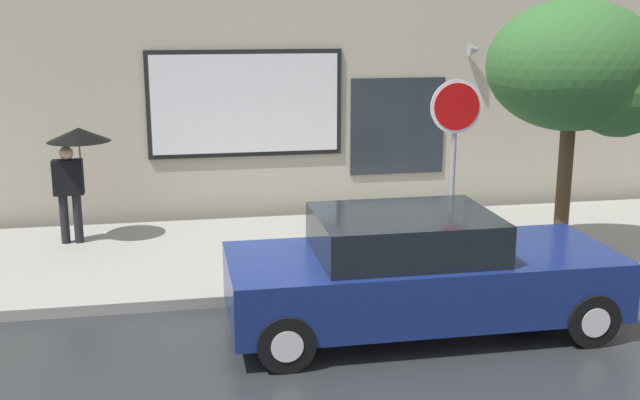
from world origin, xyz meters
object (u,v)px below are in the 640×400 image
object	(u,v)px
parked_car	(418,273)
pedestrian_with_umbrella	(75,152)
street_tree	(582,71)
stop_sign	(455,136)
fire_hydrant	(342,244)

from	to	relation	value
parked_car	pedestrian_with_umbrella	world-z (taller)	pedestrian_with_umbrella
pedestrian_with_umbrella	street_tree	distance (m)	7.75
parked_car	pedestrian_with_umbrella	distance (m)	6.03
stop_sign	pedestrian_with_umbrella	bearing A→B (deg)	157.34
pedestrian_with_umbrella	stop_sign	xyz separation A→B (m)	(5.43, -2.27, 0.44)
parked_car	stop_sign	world-z (taller)	stop_sign
street_tree	stop_sign	world-z (taller)	street_tree
parked_car	street_tree	size ratio (longest dim) A/B	1.22
fire_hydrant	stop_sign	size ratio (longest dim) A/B	0.30
fire_hydrant	parked_car	bearing A→B (deg)	-73.75
stop_sign	parked_car	bearing A→B (deg)	-120.79
parked_car	street_tree	xyz separation A→B (m)	(2.91, 1.75, 2.24)
pedestrian_with_umbrella	street_tree	size ratio (longest dim) A/B	0.49
stop_sign	street_tree	bearing A→B (deg)	-1.39
fire_hydrant	street_tree	world-z (taller)	street_tree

